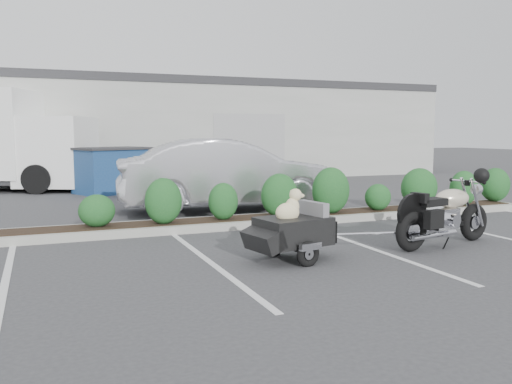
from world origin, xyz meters
name	(u,v)px	position (x,y,z in m)	size (l,w,h in m)	color
ground	(287,247)	(0.00, 0.00, 0.00)	(90.00, 90.00, 0.00)	#38383A
planter_kerb	(286,219)	(1.00, 2.20, 0.07)	(12.00, 1.00, 0.15)	#9E9E93
building	(127,130)	(0.00, 17.00, 2.00)	(26.00, 10.00, 4.00)	#9EA099
motorcycle	(445,215)	(2.45, -0.90, 0.52)	(2.24, 0.94, 1.30)	black
pet_trailer	(292,230)	(-0.34, -0.88, 0.45)	(1.82, 1.04, 1.07)	black
sedan	(229,175)	(0.47, 4.32, 0.86)	(1.83, 5.24, 1.73)	#B3B3BA
dumpster	(112,170)	(-1.65, 9.27, 0.72)	(2.57, 2.23, 1.41)	navy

